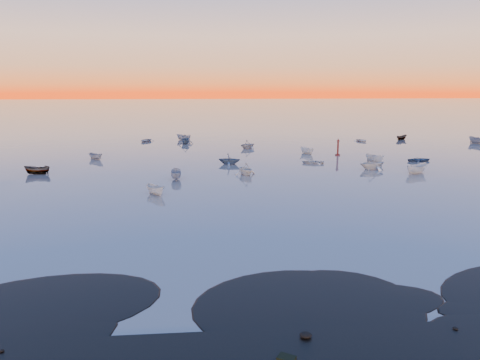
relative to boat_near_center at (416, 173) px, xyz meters
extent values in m
plane|color=#70665D|center=(-27.33, 62.79, 0.00)|extent=(600.00, 600.00, 0.00)
imported|color=silver|center=(0.00, 0.00, 0.00)|extent=(3.20, 4.19, 1.34)
imported|color=silver|center=(-23.77, 1.08, 0.00)|extent=(4.05, 2.92, 1.29)
cylinder|color=#47110F|center=(-5.99, 17.55, 0.05)|extent=(0.85, 0.85, 0.28)
cylinder|color=#47110F|center=(-5.99, 17.55, 1.23)|extent=(0.30, 0.30, 2.47)
cone|color=#47110F|center=(-5.99, 17.55, 2.70)|extent=(0.57, 0.57, 0.47)
camera|label=1|loc=(-30.02, -61.41, 12.00)|focal=35.00mm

